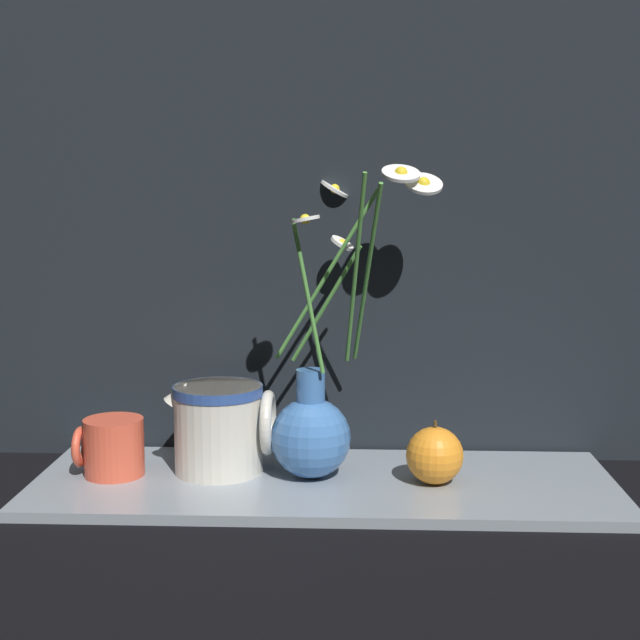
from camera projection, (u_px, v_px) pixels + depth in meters
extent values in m
plane|color=black|center=(324.00, 489.00, 1.05)|extent=(6.00, 6.00, 0.00)
cube|color=gray|center=(324.00, 484.00, 1.05)|extent=(0.68, 0.25, 0.01)
cube|color=black|center=(329.00, 29.00, 1.11)|extent=(1.18, 0.02, 1.10)
sphere|color=#3F72B7|center=(311.00, 438.00, 1.05)|extent=(0.10, 0.10, 0.10)
cylinder|color=#3F72B7|center=(311.00, 389.00, 1.04)|extent=(0.03, 0.03, 0.05)
cylinder|color=#4C8E3D|center=(327.00, 305.00, 1.07)|extent=(0.09, 0.04, 0.15)
cylinder|color=white|center=(342.00, 243.00, 1.10)|extent=(0.04, 0.04, 0.02)
sphere|color=yellow|center=(342.00, 243.00, 1.10)|extent=(0.01, 0.01, 0.01)
cylinder|color=#4C8E3D|center=(355.00, 272.00, 1.03)|extent=(0.03, 0.11, 0.23)
cylinder|color=white|center=(401.00, 173.00, 1.02)|extent=(0.05, 0.05, 0.02)
sphere|color=yellow|center=(401.00, 173.00, 1.02)|extent=(0.02, 0.02, 0.02)
cylinder|color=#4C8E3D|center=(323.00, 275.00, 1.09)|extent=(0.13, 0.03, 0.21)
cylinder|color=white|center=(335.00, 189.00, 1.13)|extent=(0.04, 0.05, 0.02)
sphere|color=yellow|center=(335.00, 189.00, 1.13)|extent=(0.01, 0.01, 0.01)
cylinder|color=#4C8E3D|center=(367.00, 277.00, 1.04)|extent=(0.03, 0.14, 0.22)
cylinder|color=white|center=(424.00, 184.00, 1.03)|extent=(0.05, 0.05, 0.03)
sphere|color=yellow|center=(424.00, 184.00, 1.03)|extent=(0.02, 0.02, 0.02)
cylinder|color=#4C8E3D|center=(308.00, 297.00, 1.01)|extent=(0.04, 0.01, 0.18)
cylinder|color=white|center=(305.00, 219.00, 0.98)|extent=(0.04, 0.04, 0.01)
sphere|color=yellow|center=(305.00, 219.00, 0.98)|extent=(0.01, 0.01, 0.01)
cylinder|color=#DB5138|center=(114.00, 447.00, 1.06)|extent=(0.07, 0.07, 0.07)
torus|color=#DB5138|center=(80.00, 447.00, 1.06)|extent=(0.01, 0.05, 0.05)
cylinder|color=beige|center=(219.00, 429.00, 1.07)|extent=(0.11, 0.11, 0.11)
cylinder|color=#2D4C93|center=(218.00, 391.00, 1.07)|extent=(0.11, 0.11, 0.01)
torus|color=beige|center=(268.00, 422.00, 1.07)|extent=(0.01, 0.08, 0.08)
cone|color=beige|center=(181.00, 393.00, 1.07)|extent=(0.04, 0.03, 0.04)
sphere|color=orange|center=(435.00, 455.00, 1.03)|extent=(0.07, 0.07, 0.07)
cylinder|color=#4C3819|center=(435.00, 424.00, 1.03)|extent=(0.00, 0.00, 0.01)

